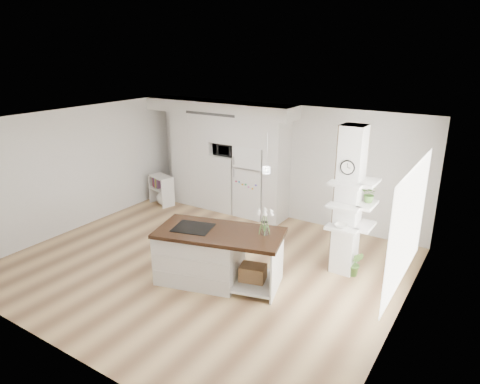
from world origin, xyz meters
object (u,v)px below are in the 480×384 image
(kitchen_island, at_px, (206,254))
(bookshelf, at_px, (162,192))
(floor_plant_a, at_px, (355,264))
(refrigerator, at_px, (253,181))

(kitchen_island, distance_m, bookshelf, 4.11)
(bookshelf, relative_size, floor_plant_a, 1.58)
(refrigerator, distance_m, floor_plant_a, 3.51)
(floor_plant_a, bearing_deg, refrigerator, 152.95)
(kitchen_island, xyz_separation_m, bookshelf, (-3.29, 2.46, -0.17))
(kitchen_island, relative_size, floor_plant_a, 4.82)
(refrigerator, bearing_deg, bookshelf, -164.85)
(refrigerator, xyz_separation_m, kitchen_island, (0.91, -3.10, -0.37))
(kitchen_island, height_order, bookshelf, kitchen_island)
(refrigerator, bearing_deg, floor_plant_a, -27.05)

